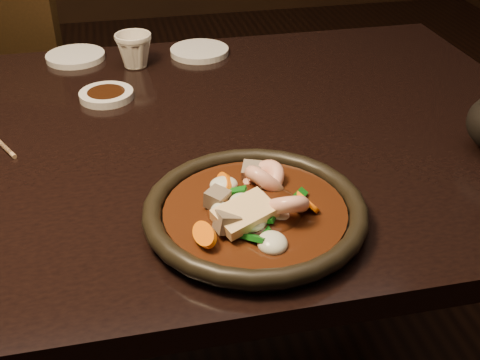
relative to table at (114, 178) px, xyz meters
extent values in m
cube|color=black|center=(0.00, 0.00, 0.06)|extent=(1.60, 0.90, 0.04)
cylinder|color=black|center=(0.72, 0.37, -0.32)|extent=(0.06, 0.06, 0.71)
cube|color=black|center=(-0.21, 0.78, -0.23)|extent=(0.56, 0.56, 0.04)
cylinder|color=black|center=(0.01, 0.87, -0.46)|extent=(0.04, 0.04, 0.42)
cylinder|color=black|center=(-0.12, 0.55, -0.46)|extent=(0.04, 0.04, 0.42)
cylinder|color=black|center=(-0.31, 1.00, -0.46)|extent=(0.04, 0.04, 0.42)
cylinder|color=black|center=(0.19, -0.28, 0.08)|extent=(0.28, 0.28, 0.01)
torus|color=black|center=(0.19, -0.28, 0.10)|extent=(0.31, 0.31, 0.03)
cylinder|color=#331509|center=(0.19, -0.28, 0.09)|extent=(0.25, 0.25, 0.01)
ellipsoid|color=#331509|center=(0.19, -0.28, 0.09)|extent=(0.14, 0.13, 0.04)
torus|color=#FFBCA1|center=(0.22, -0.22, 0.10)|extent=(0.09, 0.08, 0.05)
torus|color=#FFBCA1|center=(0.23, -0.30, 0.11)|extent=(0.06, 0.06, 0.06)
torus|color=#FFBCA1|center=(0.21, -0.23, 0.11)|extent=(0.08, 0.08, 0.06)
cube|color=#7D6D5B|center=(0.19, -0.27, 0.10)|extent=(0.03, 0.03, 0.03)
cube|color=#7D6D5B|center=(0.14, -0.32, 0.11)|extent=(0.04, 0.03, 0.03)
cube|color=#7D6D5B|center=(0.14, -0.26, 0.11)|extent=(0.04, 0.04, 0.03)
cube|color=#7D6D5B|center=(0.20, -0.19, 0.10)|extent=(0.04, 0.04, 0.03)
cube|color=#7D6D5B|center=(0.19, -0.28, 0.10)|extent=(0.03, 0.03, 0.03)
cylinder|color=#FF6A08|center=(0.11, -0.33, 0.11)|extent=(0.05, 0.06, 0.03)
cylinder|color=#FF6A08|center=(0.16, -0.22, 0.11)|extent=(0.03, 0.05, 0.04)
cylinder|color=#FF6A08|center=(0.26, -0.29, 0.10)|extent=(0.05, 0.06, 0.04)
cylinder|color=#FF6A08|center=(0.17, -0.28, 0.10)|extent=(0.06, 0.05, 0.04)
cylinder|color=#FF6A08|center=(0.17, -0.29, 0.10)|extent=(0.05, 0.03, 0.05)
cube|color=#115E15|center=(0.16, -0.25, 0.11)|extent=(0.05, 0.03, 0.02)
cube|color=#115E15|center=(0.25, -0.27, 0.11)|extent=(0.04, 0.04, 0.02)
cube|color=#115E15|center=(0.19, -0.31, 0.11)|extent=(0.04, 0.03, 0.02)
cube|color=#115E15|center=(0.17, -0.34, 0.10)|extent=(0.04, 0.04, 0.02)
cube|color=#115E15|center=(0.19, -0.31, 0.10)|extent=(0.02, 0.04, 0.02)
ellipsoid|color=beige|center=(0.14, -0.29, 0.10)|extent=(0.03, 0.03, 0.03)
ellipsoid|color=beige|center=(0.17, -0.28, 0.11)|extent=(0.03, 0.03, 0.02)
ellipsoid|color=beige|center=(0.19, -0.36, 0.10)|extent=(0.04, 0.04, 0.02)
ellipsoid|color=beige|center=(0.17, -0.31, 0.11)|extent=(0.04, 0.04, 0.02)
ellipsoid|color=beige|center=(0.16, -0.23, 0.11)|extent=(0.04, 0.03, 0.02)
ellipsoid|color=beige|center=(0.21, -0.31, 0.10)|extent=(0.04, 0.03, 0.02)
cube|color=#FFD798|center=(0.17, -0.31, 0.12)|extent=(0.09, 0.08, 0.03)
cylinder|color=silver|center=(0.00, 0.17, 0.08)|extent=(0.10, 0.10, 0.01)
cylinder|color=silver|center=(-0.06, 0.39, 0.08)|extent=(0.13, 0.13, 0.01)
cylinder|color=silver|center=(0.21, 0.36, 0.08)|extent=(0.13, 0.13, 0.01)
imported|color=beige|center=(0.07, 0.32, 0.12)|extent=(0.10, 0.09, 0.08)
camera|label=1|loc=(0.03, -0.92, 0.57)|focal=45.00mm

